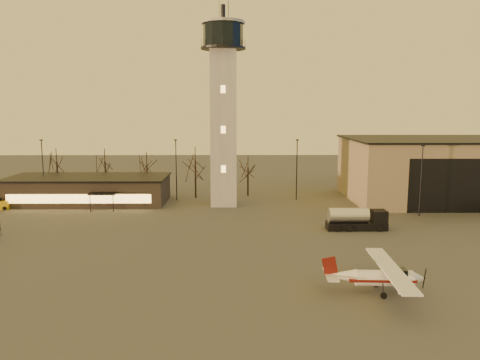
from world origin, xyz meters
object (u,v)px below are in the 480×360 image
object	(u,v)px
hangar	(441,169)
fuel_truck	(356,221)
control_tower	(223,101)
cessna_front	(385,280)
terminal	(89,190)

from	to	relation	value
hangar	fuel_truck	size ratio (longest dim) A/B	4.06
fuel_truck	control_tower	bearing A→B (deg)	137.78
cessna_front	fuel_truck	bearing A→B (deg)	84.84
fuel_truck	hangar	bearing A→B (deg)	45.50
cessna_front	terminal	bearing A→B (deg)	136.42
hangar	cessna_front	distance (m)	45.54
control_tower	fuel_truck	distance (m)	27.60
cessna_front	control_tower	bearing A→B (deg)	114.38
hangar	fuel_truck	bearing A→B (deg)	-134.25
terminal	fuel_truck	distance (m)	42.81
terminal	cessna_front	xyz separation A→B (m)	(36.32, -37.85, -1.09)
control_tower	hangar	distance (m)	37.90
hangar	control_tower	bearing A→B (deg)	-173.69
terminal	hangar	bearing A→B (deg)	1.97
control_tower	cessna_front	world-z (taller)	control_tower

